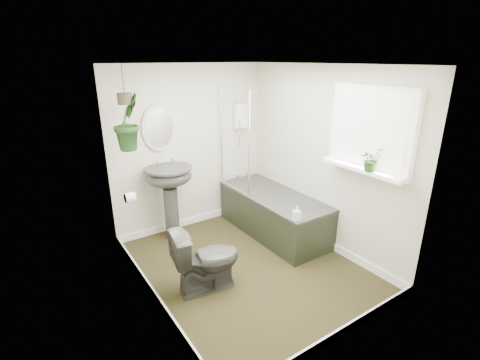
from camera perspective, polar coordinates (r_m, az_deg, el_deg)
floor at (r=4.31m, az=1.14°, el=-13.98°), size 2.30×2.80×0.02m
ceiling at (r=3.59m, az=1.40°, el=18.60°), size 2.30×2.80×0.02m
wall_back at (r=4.97m, az=-8.14°, el=5.12°), size 2.30×0.02×2.30m
wall_front at (r=2.84m, az=17.89°, el=-6.83°), size 2.30×0.02×2.30m
wall_left at (r=3.31m, az=-15.46°, el=-2.82°), size 0.02×2.80×2.30m
wall_right at (r=4.53m, az=13.39°, el=3.39°), size 0.02×2.80×2.30m
skirting at (r=4.27m, az=1.15°, el=-13.31°), size 2.30×2.80×0.10m
bathtub at (r=4.93m, az=5.49°, el=-5.48°), size 0.72×1.72×0.58m
bath_screen at (r=4.80m, az=-0.92°, el=6.42°), size 0.04×0.72×1.40m
shower_box at (r=5.21m, az=0.04°, el=10.49°), size 0.20×0.10×0.35m
oval_mirror at (r=4.68m, az=-13.13°, el=8.34°), size 0.46×0.03×0.62m
wall_sconce at (r=4.57m, az=-17.68°, el=6.38°), size 0.04×0.04×0.22m
toilet_roll_holder at (r=4.04m, az=-17.60°, el=-2.74°), size 0.11×0.11×0.11m
window_recess at (r=3.94m, az=20.70°, el=7.77°), size 0.08×1.00×0.90m
window_sill at (r=3.98m, az=19.39°, el=1.78°), size 0.18×1.00×0.04m
window_blinds at (r=3.90m, az=20.31°, el=7.72°), size 0.01×0.86×0.76m
toilet at (r=3.77m, az=-5.54°, el=-12.80°), size 0.76×0.51×0.72m
pedestal_sink at (r=4.77m, az=-11.26°, el=-3.76°), size 0.68×0.60×1.03m
sill_plant at (r=3.83m, az=20.71°, el=3.19°), size 0.25×0.22×0.25m
hanging_plant at (r=4.10m, az=-18.01°, el=9.03°), size 0.43×0.44×0.63m
soap_bottle at (r=4.08m, az=9.32°, el=-5.38°), size 0.09×0.10×0.17m
hanging_pot at (r=4.06m, az=-18.39°, el=12.54°), size 0.16×0.16×0.12m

